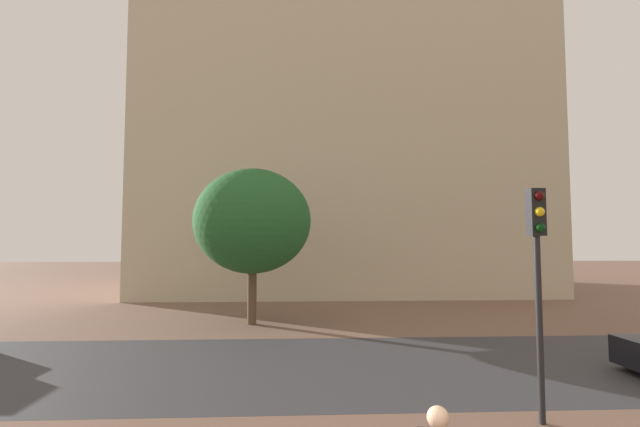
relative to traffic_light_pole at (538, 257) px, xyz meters
The scene contains 5 objects.
ground_plane 7.34m from the traffic_light_pole, 128.76° to the left, with size 120.00×120.00×0.00m, color brown.
street_asphalt_strip 6.51m from the traffic_light_pole, 136.66° to the left, with size 120.00×6.65×0.00m, color #38383D.
landmark_building 25.18m from the traffic_light_pole, 94.14° to the left, with size 25.86×15.01×39.88m.
traffic_light_pole is the anchor object (origin of this frame).
tree_curb_far 11.91m from the traffic_light_pole, 122.74° to the left, with size 4.79×4.79×6.35m.
Camera 1 is at (-0.31, -3.21, 3.36)m, focal length 24.41 mm.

